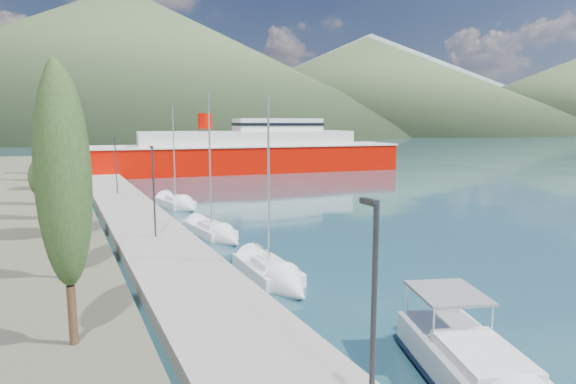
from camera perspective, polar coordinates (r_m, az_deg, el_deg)
ground at (r=137.46m, az=-19.58°, el=4.27°), size 1400.00×1400.00×0.00m
quay at (r=43.53m, az=-17.83°, el=-2.74°), size 5.00×88.00×0.80m
hills_far at (r=657.01m, az=-12.44°, el=14.08°), size 1480.00×900.00×180.00m
hills_near at (r=406.97m, az=-9.77°, el=13.87°), size 1010.00×520.00×115.00m
tree_row at (r=48.41m, az=-25.56°, el=4.40°), size 4.04×64.51×10.74m
lamp_posts at (r=32.17m, az=-15.37°, el=0.25°), size 0.15×47.07×6.06m
sailboat_near at (r=25.42m, az=-0.99°, el=-10.33°), size 2.37×7.48×10.68m
sailboat_mid at (r=35.47m, az=-8.07°, el=-5.06°), size 2.92×8.09×11.38m
sailboat_far at (r=48.45m, az=-12.50°, el=-1.56°), size 3.65×7.71×10.90m
ferry at (r=83.17m, az=-4.65°, el=4.61°), size 53.37×17.03×10.42m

